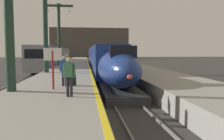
% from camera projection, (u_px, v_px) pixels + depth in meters
% --- Properties ---
extents(platform_left, '(4.80, 110.00, 1.05)m').
position_uv_depth(platform_left, '(70.00, 74.00, 24.93)').
color(platform_left, gray).
rests_on(platform_left, ground).
extents(platform_right, '(4.80, 110.00, 1.05)m').
position_uv_depth(platform_right, '(139.00, 73.00, 25.91)').
color(platform_right, gray).
rests_on(platform_right, ground).
extents(platform_left_safety_stripe, '(0.20, 107.80, 0.01)m').
position_uv_depth(platform_left_safety_stripe, '(90.00, 69.00, 25.16)').
color(platform_left_safety_stripe, yellow).
rests_on(platform_left_safety_stripe, platform_left).
extents(rail_main_left, '(0.08, 110.00, 0.12)m').
position_uv_depth(rail_main_left, '(97.00, 75.00, 28.09)').
color(rail_main_left, slate).
rests_on(rail_main_left, ground).
extents(rail_main_right, '(0.08, 110.00, 0.12)m').
position_uv_depth(rail_main_right, '(109.00, 75.00, 28.27)').
color(rail_main_right, slate).
rests_on(rail_main_right, ground).
extents(rail_secondary_left, '(0.08, 110.00, 0.12)m').
position_uv_depth(rail_secondary_left, '(32.00, 76.00, 27.10)').
color(rail_secondary_left, slate).
rests_on(rail_secondary_left, ground).
extents(rail_secondary_right, '(0.08, 110.00, 0.12)m').
position_uv_depth(rail_secondary_right, '(44.00, 75.00, 27.29)').
color(rail_secondary_right, slate).
rests_on(rail_secondary_right, ground).
extents(highspeed_train_main, '(2.92, 39.15, 3.60)m').
position_uv_depth(highspeed_train_main, '(102.00, 60.00, 30.26)').
color(highspeed_train_main, navy).
rests_on(highspeed_train_main, ground).
extents(regional_train_adjacent, '(2.85, 36.60, 3.80)m').
position_uv_depth(regional_train_adjacent, '(55.00, 56.00, 43.48)').
color(regional_train_adjacent, gray).
rests_on(regional_train_adjacent, ground).
extents(station_column_far, '(4.00, 0.68, 9.63)m').
position_uv_depth(station_column_far, '(45.00, 10.00, 20.20)').
color(station_column_far, '#1E3828').
rests_on(station_column_far, platform_left).
extents(station_column_distant, '(4.00, 0.68, 8.61)m').
position_uv_depth(station_column_distant, '(59.00, 28.00, 30.98)').
color(station_column_distant, '#1E3828').
rests_on(station_column_distant, platform_left).
extents(passenger_near_edge, '(0.54, 0.33, 1.69)m').
position_uv_depth(passenger_near_edge, '(64.00, 69.00, 12.36)').
color(passenger_near_edge, '#23232D').
rests_on(passenger_near_edge, platform_left).
extents(passenger_mid_platform, '(0.54, 0.34, 1.69)m').
position_uv_depth(passenger_mid_platform, '(69.00, 74.00, 9.39)').
color(passenger_mid_platform, '#23232D').
rests_on(passenger_mid_platform, platform_left).
extents(passenger_far_waiting, '(0.48, 0.40, 1.69)m').
position_uv_depth(passenger_far_waiting, '(67.00, 61.00, 21.75)').
color(passenger_far_waiting, '#23232D').
rests_on(passenger_far_waiting, platform_left).
extents(rolling_suitcase, '(0.40, 0.22, 0.98)m').
position_uv_depth(rolling_suitcase, '(73.00, 80.00, 12.61)').
color(rolling_suitcase, black).
rests_on(rolling_suitcase, platform_left).
extents(departure_info_board, '(0.90, 0.10, 2.12)m').
position_uv_depth(departure_info_board, '(53.00, 60.00, 11.30)').
color(departure_info_board, maroon).
rests_on(departure_info_board, platform_left).
extents(terminus_back_wall, '(36.00, 2.00, 14.00)m').
position_uv_depth(terminus_back_wall, '(90.00, 43.00, 101.31)').
color(terminus_back_wall, '#4C4742').
rests_on(terminus_back_wall, ground).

